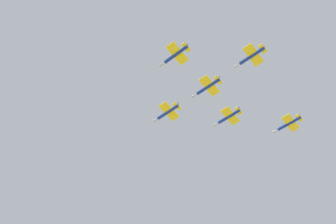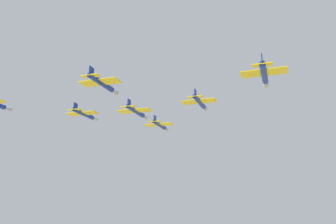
{
  "view_description": "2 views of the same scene",
  "coord_description": "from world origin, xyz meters",
  "px_view_note": "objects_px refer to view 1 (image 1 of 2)",
  "views": [
    {
      "loc": [
        9.44,
        71.53,
        2.81
      ],
      "look_at": [
        -10.7,
        -3.52,
        115.48
      ],
      "focal_mm": 38.1,
      "sensor_mm": 36.0,
      "label": 1
    },
    {
      "loc": [
        -99.55,
        55.01,
        90.35
      ],
      "look_at": [
        -7.4,
        -9.04,
        121.32
      ],
      "focal_mm": 36.99,
      "sensor_mm": 36.0,
      "label": 2
    }
  ],
  "objects_px": {
    "jet_lead": "(167,112)",
    "jet_port_inner": "(175,55)",
    "jet_starboard_inner": "(228,117)",
    "jet_port_trail": "(251,56)",
    "jet_center_rear": "(289,124)",
    "jet_port_outer": "(208,87)"
  },
  "relations": [
    {
      "from": "jet_lead",
      "to": "jet_port_inner",
      "type": "relative_size",
      "value": 1.0
    },
    {
      "from": "jet_lead",
      "to": "jet_port_inner",
      "type": "height_order",
      "value": "jet_port_inner"
    },
    {
      "from": "jet_starboard_inner",
      "to": "jet_port_trail",
      "type": "xyz_separation_m",
      "value": [
        1.44,
        26.55,
        0.04
      ]
    },
    {
      "from": "jet_lead",
      "to": "jet_center_rear",
      "type": "height_order",
      "value": "jet_center_rear"
    },
    {
      "from": "jet_port_inner",
      "to": "jet_center_rear",
      "type": "relative_size",
      "value": 1.0
    },
    {
      "from": "jet_port_inner",
      "to": "jet_port_trail",
      "type": "bearing_deg",
      "value": -50.19
    },
    {
      "from": "jet_lead",
      "to": "jet_starboard_inner",
      "type": "distance_m",
      "value": 24.09
    },
    {
      "from": "jet_lead",
      "to": "jet_port_trail",
      "type": "height_order",
      "value": "jet_port_trail"
    },
    {
      "from": "jet_port_inner",
      "to": "jet_port_outer",
      "type": "bearing_deg",
      "value": -5.71
    },
    {
      "from": "jet_lead",
      "to": "jet_port_outer",
      "type": "distance_m",
      "value": 18.73
    },
    {
      "from": "jet_port_outer",
      "to": "jet_port_trail",
      "type": "distance_m",
      "value": 18.78
    },
    {
      "from": "jet_port_trail",
      "to": "jet_port_inner",
      "type": "bearing_deg",
      "value": 129.81
    },
    {
      "from": "jet_starboard_inner",
      "to": "jet_port_trail",
      "type": "height_order",
      "value": "jet_port_trail"
    },
    {
      "from": "jet_port_inner",
      "to": "jet_port_trail",
      "type": "xyz_separation_m",
      "value": [
        -25.85,
        6.2,
        0.28
      ]
    },
    {
      "from": "jet_center_rear",
      "to": "jet_port_trail",
      "type": "distance_m",
      "value": 34.22
    },
    {
      "from": "jet_lead",
      "to": "jet_port_inner",
      "type": "xyz_separation_m",
      "value": [
        3.47,
        23.82,
        0.74
      ]
    },
    {
      "from": "jet_lead",
      "to": "jet_starboard_inner",
      "type": "relative_size",
      "value": 1.0
    },
    {
      "from": "jet_port_trail",
      "to": "jet_center_rear",
      "type": "bearing_deg",
      "value": 5.71
    },
    {
      "from": "jet_starboard_inner",
      "to": "jet_port_inner",
      "type": "bearing_deg",
      "value": -180.0
    },
    {
      "from": "jet_port_outer",
      "to": "jet_starboard_inner",
      "type": "bearing_deg",
      "value": 5.71
    },
    {
      "from": "jet_lead",
      "to": "jet_port_outer",
      "type": "bearing_deg",
      "value": -90.0
    },
    {
      "from": "jet_lead",
      "to": "jet_starboard_inner",
      "type": "height_order",
      "value": "jet_starboard_inner"
    }
  ]
}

